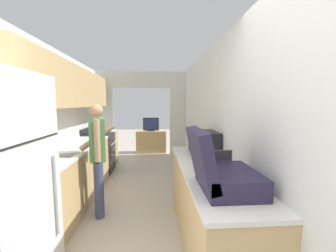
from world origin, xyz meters
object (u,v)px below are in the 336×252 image
object	(u,v)px
knife	(104,130)
microwave	(204,142)
book_stack	(206,162)
suitcase	(219,171)
television	(151,124)
person	(98,157)
tv_cabinet	(151,141)
range_oven	(99,152)

from	to	relation	value
knife	microwave	bearing A→B (deg)	-83.18
book_stack	knife	distance (m)	3.71
suitcase	television	size ratio (longest dim) A/B	1.14
person	microwave	xyz separation A→B (m)	(1.50, -0.04, 0.20)
book_stack	television	size ratio (longest dim) A/B	0.60
tv_cabinet	television	distance (m)	0.57
range_oven	tv_cabinet	bearing A→B (deg)	57.38
microwave	tv_cabinet	xyz separation A→B (m)	(-0.81, 3.87, -0.70)
person	book_stack	bearing A→B (deg)	-130.09
range_oven	knife	xyz separation A→B (m)	(-0.00, 0.57, 0.45)
tv_cabinet	television	xyz separation A→B (m)	(0.00, -0.04, 0.57)
suitcase	book_stack	xyz separation A→B (m)	(0.06, 0.64, -0.11)
book_stack	television	world-z (taller)	television
suitcase	microwave	size ratio (longest dim) A/B	1.14
suitcase	book_stack	size ratio (longest dim) A/B	1.90
range_oven	suitcase	xyz separation A→B (m)	(1.83, -3.27, 0.60)
knife	television	bearing A→B (deg)	15.18
book_stack	knife	xyz separation A→B (m)	(-1.89, 3.20, -0.03)
microwave	book_stack	bearing A→B (deg)	-101.01
book_stack	tv_cabinet	distance (m)	4.58
book_stack	knife	bearing A→B (deg)	120.57
suitcase	tv_cabinet	bearing A→B (deg)	96.97
tv_cabinet	television	bearing A→B (deg)	-90.00
microwave	book_stack	world-z (taller)	microwave
person	tv_cabinet	bearing A→B (deg)	-24.88
range_oven	television	world-z (taller)	television
microwave	television	size ratio (longest dim) A/B	1.00
microwave	range_oven	bearing A→B (deg)	135.08
suitcase	microwave	world-z (taller)	suitcase
range_oven	television	bearing A→B (deg)	56.78
range_oven	suitcase	bearing A→B (deg)	-60.78
book_stack	knife	world-z (taller)	book_stack
tv_cabinet	microwave	bearing A→B (deg)	-78.21
suitcase	tv_cabinet	xyz separation A→B (m)	(-0.63, 5.14, -0.69)
person	range_oven	bearing A→B (deg)	-0.24
person	suitcase	xyz separation A→B (m)	(1.32, -1.30, 0.20)
book_stack	tv_cabinet	world-z (taller)	book_stack
range_oven	suitcase	size ratio (longest dim) A/B	1.79
person	television	bearing A→B (deg)	-24.99
suitcase	knife	size ratio (longest dim) A/B	1.97
suitcase	television	bearing A→B (deg)	97.03
person	television	xyz separation A→B (m)	(0.70, 3.79, 0.08)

